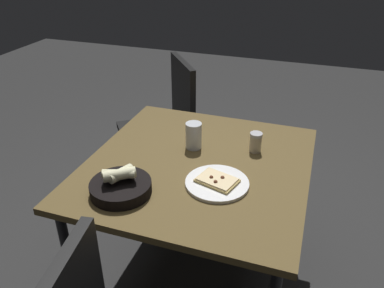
{
  "coord_description": "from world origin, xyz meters",
  "views": [
    {
      "loc": [
        1.36,
        0.44,
        1.61
      ],
      "look_at": [
        -0.09,
        -0.06,
        0.75
      ],
      "focal_mm": 35.94,
      "sensor_mm": 36.0,
      "label": 1
    }
  ],
  "objects_px": {
    "beer_glass": "(194,137)",
    "dining_table": "(198,175)",
    "pepper_shaker": "(256,143)",
    "bread_basket": "(120,186)",
    "chair_near": "(167,120)",
    "pizza_plate": "(217,182)"
  },
  "relations": [
    {
      "from": "bread_basket",
      "to": "chair_near",
      "type": "xyz_separation_m",
      "value": [
        -1.05,
        -0.24,
        -0.24
      ]
    },
    {
      "from": "beer_glass",
      "to": "pizza_plate",
      "type": "bearing_deg",
      "value": 36.0
    },
    {
      "from": "pizza_plate",
      "to": "dining_table",
      "type": "bearing_deg",
      "value": -136.49
    },
    {
      "from": "pizza_plate",
      "to": "pepper_shaker",
      "type": "xyz_separation_m",
      "value": [
        -0.31,
        0.09,
        0.03
      ]
    },
    {
      "from": "dining_table",
      "to": "pepper_shaker",
      "type": "relative_size",
      "value": 10.64
    },
    {
      "from": "dining_table",
      "to": "pepper_shaker",
      "type": "xyz_separation_m",
      "value": [
        -0.18,
        0.22,
        0.1
      ]
    },
    {
      "from": "dining_table",
      "to": "pepper_shaker",
      "type": "height_order",
      "value": "pepper_shaker"
    },
    {
      "from": "dining_table",
      "to": "bread_basket",
      "type": "height_order",
      "value": "bread_basket"
    },
    {
      "from": "pizza_plate",
      "to": "chair_near",
      "type": "distance_m",
      "value": 1.08
    },
    {
      "from": "bread_basket",
      "to": "pepper_shaker",
      "type": "xyz_separation_m",
      "value": [
        -0.49,
        0.43,
        0.01
      ]
    },
    {
      "from": "dining_table",
      "to": "pizza_plate",
      "type": "distance_m",
      "value": 0.19
    },
    {
      "from": "beer_glass",
      "to": "dining_table",
      "type": "bearing_deg",
      "value": 26.26
    },
    {
      "from": "dining_table",
      "to": "chair_near",
      "type": "bearing_deg",
      "value": -148.42
    },
    {
      "from": "beer_glass",
      "to": "pepper_shaker",
      "type": "distance_m",
      "value": 0.29
    },
    {
      "from": "dining_table",
      "to": "bread_basket",
      "type": "bearing_deg",
      "value": -35.34
    },
    {
      "from": "dining_table",
      "to": "bread_basket",
      "type": "distance_m",
      "value": 0.39
    },
    {
      "from": "dining_table",
      "to": "pizza_plate",
      "type": "relative_size",
      "value": 3.86
    },
    {
      "from": "pizza_plate",
      "to": "bread_basket",
      "type": "height_order",
      "value": "bread_basket"
    },
    {
      "from": "pizza_plate",
      "to": "pepper_shaker",
      "type": "bearing_deg",
      "value": 163.39
    },
    {
      "from": "dining_table",
      "to": "pepper_shaker",
      "type": "bearing_deg",
      "value": 130.11
    },
    {
      "from": "beer_glass",
      "to": "bread_basket",
      "type": "bearing_deg",
      "value": -19.74
    },
    {
      "from": "dining_table",
      "to": "bread_basket",
      "type": "xyz_separation_m",
      "value": [
        0.3,
        -0.22,
        0.1
      ]
    }
  ]
}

